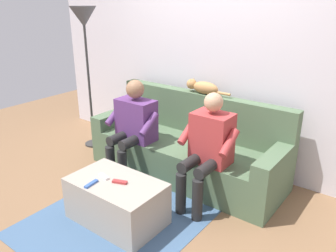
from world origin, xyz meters
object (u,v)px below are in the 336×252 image
(person_right_seated, at_px, (133,124))
(floor_lamp, at_px, (84,26))
(remote_white, at_px, (104,176))
(coffee_table, at_px, (117,201))
(remote_blue, at_px, (91,184))
(remote_red, at_px, (120,182))
(couch, at_px, (188,150))
(person_left_seated, at_px, (208,145))
(cat_on_backrest, at_px, (203,87))

(person_right_seated, relative_size, floor_lamp, 0.60)
(remote_white, bearing_deg, coffee_table, 16.20)
(remote_blue, xyz_separation_m, remote_red, (-0.17, -0.17, 0.00))
(couch, xyz_separation_m, person_left_seated, (-0.48, 0.38, 0.32))
(person_right_seated, bearing_deg, person_left_seated, 179.82)
(couch, bearing_deg, remote_white, 83.50)
(person_right_seated, bearing_deg, remote_blue, 111.12)
(coffee_table, bearing_deg, cat_on_backrest, -90.10)
(remote_red, height_order, floor_lamp, floor_lamp)
(couch, bearing_deg, remote_red, 92.55)
(person_left_seated, relative_size, cat_on_backrest, 2.00)
(person_left_seated, height_order, person_right_seated, person_left_seated)
(remote_blue, relative_size, floor_lamp, 0.08)
(couch, height_order, person_right_seated, person_right_seated)
(cat_on_backrest, height_order, remote_blue, cat_on_backrest)
(cat_on_backrest, height_order, floor_lamp, floor_lamp)
(remote_white, relative_size, floor_lamp, 0.07)
(remote_white, bearing_deg, remote_red, 15.64)
(cat_on_backrest, bearing_deg, person_right_seated, 53.31)
(couch, xyz_separation_m, remote_red, (-0.05, 1.12, 0.12))
(floor_lamp, bearing_deg, couch, -175.88)
(couch, xyz_separation_m, floor_lamp, (1.47, 0.11, 1.27))
(cat_on_backrest, distance_m, floor_lamp, 1.64)
(coffee_table, relative_size, floor_lamp, 0.47)
(person_right_seated, relative_size, remote_white, 8.94)
(person_left_seated, bearing_deg, person_right_seated, -0.18)
(person_left_seated, relative_size, remote_blue, 7.65)
(remote_blue, height_order, remote_red, remote_red)
(floor_lamp, bearing_deg, cat_on_backrest, -165.82)
(person_left_seated, bearing_deg, couch, -38.46)
(cat_on_backrest, xyz_separation_m, remote_blue, (0.12, 1.56, -0.55))
(remote_blue, height_order, floor_lamp, floor_lamp)
(cat_on_backrest, bearing_deg, couch, 89.45)
(coffee_table, bearing_deg, remote_blue, 53.45)
(remote_red, distance_m, remote_white, 0.18)
(person_right_seated, height_order, remote_red, person_right_seated)
(remote_blue, distance_m, remote_white, 0.15)
(coffee_table, xyz_separation_m, remote_white, (0.13, 0.01, 0.21))
(remote_red, xyz_separation_m, floor_lamp, (1.52, -1.02, 1.15))
(cat_on_backrest, height_order, remote_white, cat_on_backrest)
(couch, relative_size, coffee_table, 2.63)
(coffee_table, xyz_separation_m, cat_on_backrest, (-0.00, -1.39, 0.76))
(couch, relative_size, person_left_seated, 2.00)
(cat_on_backrest, bearing_deg, person_left_seated, 126.27)
(floor_lamp, bearing_deg, person_right_seated, 164.93)
(coffee_table, height_order, floor_lamp, floor_lamp)
(cat_on_backrest, relative_size, remote_red, 4.19)
(person_right_seated, bearing_deg, coffee_table, 122.38)
(cat_on_backrest, xyz_separation_m, remote_white, (0.13, 1.40, -0.55))
(couch, height_order, floor_lamp, floor_lamp)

